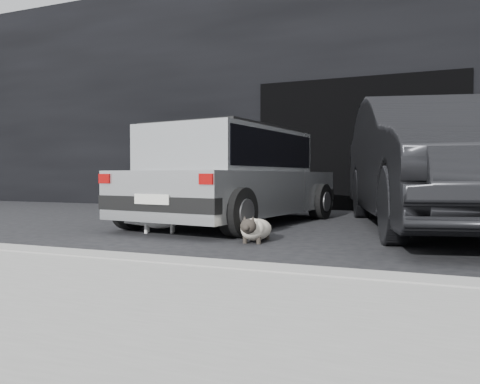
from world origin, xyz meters
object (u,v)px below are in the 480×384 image
at_px(cat_siamese, 255,229).
at_px(cat_white, 163,218).
at_px(silver_hatchback, 233,172).
at_px(second_car, 439,162).

height_order(cat_siamese, cat_white, cat_white).
distance_m(silver_hatchback, second_car, 2.70).
bearing_deg(cat_white, second_car, 94.45).
bearing_deg(second_car, silver_hatchback, 174.74).
distance_m(silver_hatchback, cat_siamese, 1.90).
bearing_deg(cat_siamese, second_car, -136.23).
relative_size(second_car, cat_white, 7.41).
xyz_separation_m(silver_hatchback, cat_white, (-0.41, -1.23, -0.56)).
bearing_deg(silver_hatchback, second_car, 16.19).
height_order(silver_hatchback, cat_siamese, silver_hatchback).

